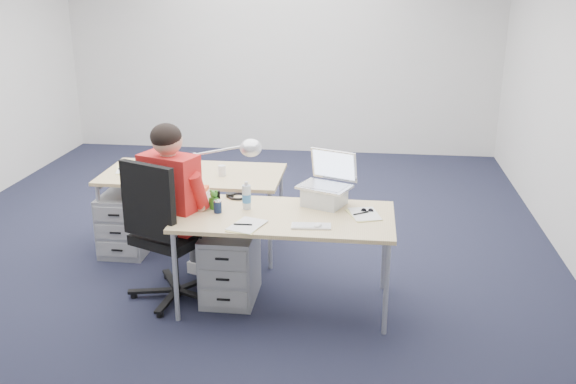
{
  "coord_description": "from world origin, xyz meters",
  "views": [
    {
      "loc": [
        1.22,
        -5.4,
        2.41
      ],
      "look_at": [
        0.65,
        -0.84,
        0.85
      ],
      "focal_mm": 40.0,
      "sensor_mm": 36.0,
      "label": 1
    }
  ],
  "objects_px": {
    "can_koozie": "(218,206)",
    "desk_lamp": "(217,171)",
    "drawer_pedestal_near": "(230,265)",
    "book_stack": "(195,193)",
    "cordless_phone": "(218,199)",
    "computer_mouse": "(318,225)",
    "water_bottle": "(247,195)",
    "seated_person": "(183,208)",
    "office_chair": "(172,260)",
    "bear_figurine": "(214,199)",
    "dark_laptop": "(163,168)",
    "desk_far": "(193,178)",
    "drawer_pedestal_far": "(126,223)",
    "headphones": "(238,196)",
    "wireless_keyboard": "(311,226)",
    "silver_laptop": "(325,180)",
    "sunglasses": "(367,211)",
    "desk_near": "(285,221)",
    "far_cup": "(222,171)"
  },
  "relations": [
    {
      "from": "can_koozie",
      "to": "desk_lamp",
      "type": "xyz_separation_m",
      "value": [
        -0.04,
        0.16,
        0.23
      ]
    },
    {
      "from": "drawer_pedestal_near",
      "to": "desk_lamp",
      "type": "height_order",
      "value": "desk_lamp"
    },
    {
      "from": "book_stack",
      "to": "cordless_phone",
      "type": "xyz_separation_m",
      "value": [
        0.22,
        -0.16,
        0.02
      ]
    },
    {
      "from": "computer_mouse",
      "to": "water_bottle",
      "type": "height_order",
      "value": "water_bottle"
    },
    {
      "from": "seated_person",
      "to": "drawer_pedestal_near",
      "type": "bearing_deg",
      "value": 2.1
    },
    {
      "from": "office_chair",
      "to": "bear_figurine",
      "type": "distance_m",
      "value": 0.59
    },
    {
      "from": "book_stack",
      "to": "dark_laptop",
      "type": "xyz_separation_m",
      "value": [
        -0.41,
        0.45,
        0.06
      ]
    },
    {
      "from": "dark_laptop",
      "to": "desk_far",
      "type": "bearing_deg",
      "value": 72.0
    },
    {
      "from": "bear_figurine",
      "to": "can_koozie",
      "type": "bearing_deg",
      "value": -45.69
    },
    {
      "from": "drawer_pedestal_far",
      "to": "headphones",
      "type": "relative_size",
      "value": 2.73
    },
    {
      "from": "drawer_pedestal_far",
      "to": "wireless_keyboard",
      "type": "distance_m",
      "value": 2.09
    },
    {
      "from": "bear_figurine",
      "to": "drawer_pedestal_far",
      "type": "bearing_deg",
      "value": 156.7
    },
    {
      "from": "book_stack",
      "to": "dark_laptop",
      "type": "height_order",
      "value": "dark_laptop"
    },
    {
      "from": "cordless_phone",
      "to": "drawer_pedestal_far",
      "type": "bearing_deg",
      "value": 135.16
    },
    {
      "from": "silver_laptop",
      "to": "sunglasses",
      "type": "distance_m",
      "value": 0.4
    },
    {
      "from": "seated_person",
      "to": "desk_lamp",
      "type": "distance_m",
      "value": 0.43
    },
    {
      "from": "seated_person",
      "to": "bear_figurine",
      "type": "bearing_deg",
      "value": -0.48
    },
    {
      "from": "office_chair",
      "to": "bear_figurine",
      "type": "xyz_separation_m",
      "value": [
        0.33,
        0.08,
        0.48
      ]
    },
    {
      "from": "desk_near",
      "to": "desk_lamp",
      "type": "xyz_separation_m",
      "value": [
        -0.54,
        0.15,
        0.32
      ]
    },
    {
      "from": "can_koozie",
      "to": "bear_figurine",
      "type": "relative_size",
      "value": 0.64
    },
    {
      "from": "drawer_pedestal_near",
      "to": "dark_laptop",
      "type": "distance_m",
      "value": 1.14
    },
    {
      "from": "desk_far",
      "to": "bear_figurine",
      "type": "bearing_deg",
      "value": -65.27
    },
    {
      "from": "silver_laptop",
      "to": "headphones",
      "type": "bearing_deg",
      "value": -164.66
    },
    {
      "from": "desk_far",
      "to": "sunglasses",
      "type": "relative_size",
      "value": 16.79
    },
    {
      "from": "desk_far",
      "to": "cordless_phone",
      "type": "height_order",
      "value": "cordless_phone"
    },
    {
      "from": "drawer_pedestal_far",
      "to": "silver_laptop",
      "type": "distance_m",
      "value": 2.02
    },
    {
      "from": "office_chair",
      "to": "drawer_pedestal_near",
      "type": "xyz_separation_m",
      "value": [
        0.45,
        0.06,
        -0.05
      ]
    },
    {
      "from": "desk_near",
      "to": "can_koozie",
      "type": "height_order",
      "value": "can_koozie"
    },
    {
      "from": "seated_person",
      "to": "book_stack",
      "type": "xyz_separation_m",
      "value": [
        0.07,
        0.11,
        0.09
      ]
    },
    {
      "from": "drawer_pedestal_near",
      "to": "desk_near",
      "type": "bearing_deg",
      "value": -5.54
    },
    {
      "from": "book_stack",
      "to": "silver_laptop",
      "type": "bearing_deg",
      "value": -1.02
    },
    {
      "from": "far_cup",
      "to": "desk_lamp",
      "type": "bearing_deg",
      "value": -79.75
    },
    {
      "from": "bear_figurine",
      "to": "book_stack",
      "type": "relative_size",
      "value": 0.72
    },
    {
      "from": "bear_figurine",
      "to": "far_cup",
      "type": "xyz_separation_m",
      "value": [
        -0.12,
        0.83,
        -0.03
      ]
    },
    {
      "from": "headphones",
      "to": "dark_laptop",
      "type": "relative_size",
      "value": 0.71
    },
    {
      "from": "desk_lamp",
      "to": "desk_near",
      "type": "bearing_deg",
      "value": 4.33
    },
    {
      "from": "cordless_phone",
      "to": "sunglasses",
      "type": "xyz_separation_m",
      "value": [
        1.13,
        0.02,
        -0.05
      ]
    },
    {
      "from": "drawer_pedestal_far",
      "to": "sunglasses",
      "type": "bearing_deg",
      "value": -17.45
    },
    {
      "from": "bear_figurine",
      "to": "far_cup",
      "type": "height_order",
      "value": "bear_figurine"
    },
    {
      "from": "drawer_pedestal_far",
      "to": "desk_lamp",
      "type": "bearing_deg",
      "value": -32.93
    },
    {
      "from": "office_chair",
      "to": "cordless_phone",
      "type": "bearing_deg",
      "value": 43.22
    },
    {
      "from": "wireless_keyboard",
      "to": "computer_mouse",
      "type": "height_order",
      "value": "computer_mouse"
    },
    {
      "from": "wireless_keyboard",
      "to": "book_stack",
      "type": "distance_m",
      "value": 1.08
    },
    {
      "from": "desk_far",
      "to": "can_koozie",
      "type": "bearing_deg",
      "value": -64.73
    },
    {
      "from": "desk_near",
      "to": "wireless_keyboard",
      "type": "distance_m",
      "value": 0.3
    },
    {
      "from": "office_chair",
      "to": "drawer_pedestal_near",
      "type": "relative_size",
      "value": 2.08
    },
    {
      "from": "headphones",
      "to": "bear_figurine",
      "type": "bearing_deg",
      "value": -109.2
    },
    {
      "from": "sunglasses",
      "to": "desk_far",
      "type": "bearing_deg",
      "value": 151.59
    },
    {
      "from": "desk_far",
      "to": "seated_person",
      "type": "height_order",
      "value": "seated_person"
    },
    {
      "from": "book_stack",
      "to": "cordless_phone",
      "type": "relative_size",
      "value": 1.64
    }
  ]
}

